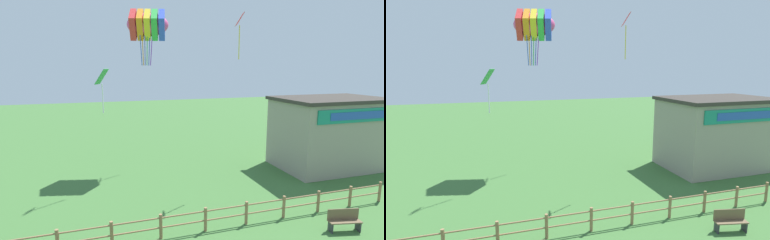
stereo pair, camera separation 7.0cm
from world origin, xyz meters
TOP-DOWN VIEW (x-y plane):
  - wooden_fence at (0.00, 5.07)m, footprint 20.33×0.14m
  - seaside_building at (11.65, 10.82)m, footprint 7.67×5.06m
  - park_bench_by_building at (5.92, 3.26)m, footprint 1.50×0.71m
  - kite_rainbow_parafoil at (-0.67, 15.37)m, footprint 3.37×2.85m
  - kite_red_diamond at (3.94, 10.20)m, footprint 0.63×0.74m
  - kite_green_diamond at (-4.08, 7.40)m, footprint 0.67×0.72m

SIDE VIEW (x-z plane):
  - park_bench_by_building at x=5.92m, z-range 0.02..1.00m
  - wooden_fence at x=0.00m, z-range 0.08..1.19m
  - seaside_building at x=11.65m, z-range 0.02..5.13m
  - kite_green_diamond at x=-4.08m, z-range 5.58..7.55m
  - kite_red_diamond at x=3.94m, z-range 8.26..10.97m
  - kite_rainbow_parafoil at x=-0.67m, z-range 8.21..12.18m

